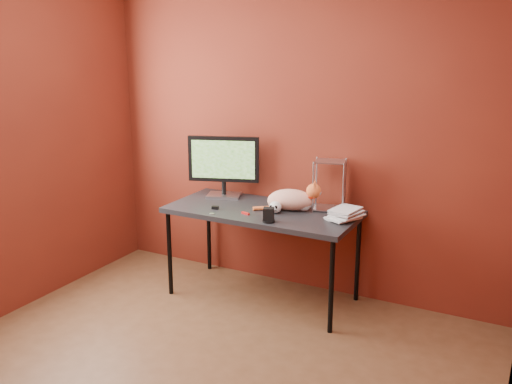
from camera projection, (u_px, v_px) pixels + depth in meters
The scene contains 11 objects.
room at pixel (173, 155), 3.07m from camera, with size 3.52×3.52×2.61m.
desk at pixel (263, 215), 4.51m from camera, with size 1.50×0.70×0.75m.
monitor at pixel (224, 163), 4.78m from camera, with size 0.58×0.27×0.52m.
cat at pixel (291, 199), 4.45m from camera, with size 0.49×0.30×0.25m.
skull_mug at pixel (275, 207), 4.38m from camera, with size 0.10×0.10×0.09m.
speaker at pixel (269, 215), 4.17m from camera, with size 0.10×0.09×0.11m.
book_stack at pixel (339, 155), 4.18m from camera, with size 0.27×0.29×0.95m.
wire_rack at pixel (329, 185), 4.44m from camera, with size 0.27×0.24×0.40m.
pocket_knife at pixel (245, 213), 4.36m from camera, with size 0.07×0.02×0.01m, color #B40E0D.
black_gadget at pixel (215, 208), 4.49m from camera, with size 0.05×0.03×0.02m, color black.
washer at pixel (212, 214), 4.38m from camera, with size 0.04×0.04×0.00m, color #A4A3A8.
Camera 1 is at (1.80, -2.47, 2.05)m, focal length 40.00 mm.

